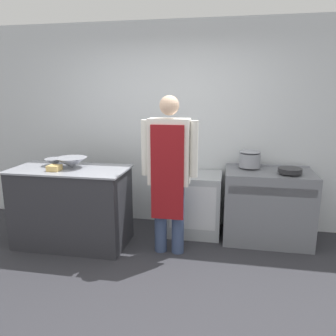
% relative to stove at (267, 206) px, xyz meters
% --- Properties ---
extents(ground_plane, '(14.00, 14.00, 0.00)m').
position_rel_stove_xyz_m(ground_plane, '(-1.24, -1.47, -0.44)').
color(ground_plane, '#2D2D33').
extents(wall_back, '(8.00, 0.05, 2.70)m').
position_rel_stove_xyz_m(wall_back, '(-1.24, 0.40, 0.91)').
color(wall_back, silver).
rests_on(wall_back, ground_plane).
extents(prep_counter, '(1.36, 0.70, 0.94)m').
position_rel_stove_xyz_m(prep_counter, '(-2.31, -0.53, 0.03)').
color(prep_counter, '#2D2D33').
rests_on(prep_counter, ground_plane).
extents(stove, '(1.04, 0.64, 0.90)m').
position_rel_stove_xyz_m(stove, '(0.00, 0.00, 0.00)').
color(stove, slate).
rests_on(stove, ground_plane).
extents(fridge_unit, '(0.67, 0.57, 0.79)m').
position_rel_stove_xyz_m(fridge_unit, '(-0.90, 0.06, -0.05)').
color(fridge_unit, '#A8ADB2').
rests_on(fridge_unit, ground_plane).
extents(person_cook, '(0.62, 0.24, 1.77)m').
position_rel_stove_xyz_m(person_cook, '(-1.13, -0.54, 0.57)').
color(person_cook, '#38476B').
rests_on(person_cook, ground_plane).
extents(mixing_bowl, '(0.36, 0.36, 0.12)m').
position_rel_stove_xyz_m(mixing_bowl, '(-2.30, -0.49, 0.56)').
color(mixing_bowl, gray).
rests_on(mixing_bowl, prep_counter).
extents(small_bowl, '(0.24, 0.24, 0.09)m').
position_rel_stove_xyz_m(small_bowl, '(-2.56, -0.41, 0.54)').
color(small_bowl, gray).
rests_on(small_bowl, prep_counter).
extents(plastic_tub, '(0.13, 0.13, 0.06)m').
position_rel_stove_xyz_m(plastic_tub, '(-2.43, -0.66, 0.53)').
color(plastic_tub, '#D8B266').
rests_on(plastic_tub, prep_counter).
extents(stock_pot, '(0.26, 0.26, 0.21)m').
position_rel_stove_xyz_m(stock_pot, '(-0.23, 0.11, 0.56)').
color(stock_pot, gray).
rests_on(stock_pot, stove).
extents(saute_pan, '(0.27, 0.27, 0.05)m').
position_rel_stove_xyz_m(saute_pan, '(0.21, -0.11, 0.48)').
color(saute_pan, '#262628').
rests_on(saute_pan, stove).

